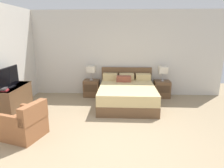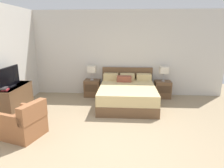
{
  "view_description": "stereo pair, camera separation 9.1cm",
  "coord_description": "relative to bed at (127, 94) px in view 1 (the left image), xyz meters",
  "views": [
    {
      "loc": [
        0.11,
        -3.31,
        2.1
      ],
      "look_at": [
        -0.14,
        1.85,
        0.75
      ],
      "focal_mm": 32.0,
      "sensor_mm": 36.0,
      "label": 1
    },
    {
      "loc": [
        0.21,
        -3.3,
        2.1
      ],
      "look_at": [
        -0.14,
        1.85,
        0.75
      ],
      "focal_mm": 32.0,
      "sensor_mm": 36.0,
      "label": 2
    }
  ],
  "objects": [
    {
      "name": "tv",
      "position": [
        -2.85,
        -1.17,
        0.73
      ],
      "size": [
        0.18,
        0.83,
        0.49
      ],
      "color": "black",
      "rests_on": "dresser"
    },
    {
      "name": "bed",
      "position": [
        0.0,
        0.0,
        0.0
      ],
      "size": [
        1.67,
        2.0,
        0.95
      ],
      "color": "brown",
      "rests_on": "ground"
    },
    {
      "name": "table_lamp_left",
      "position": [
        -1.17,
        0.71,
        0.6
      ],
      "size": [
        0.27,
        0.27,
        0.48
      ],
      "color": "#B7B7BC",
      "rests_on": "nightstand_left"
    },
    {
      "name": "book_red_cover",
      "position": [
        -2.85,
        -1.5,
        0.51
      ],
      "size": [
        0.27,
        0.18,
        0.04
      ],
      "primitive_type": "cube",
      "rotation": [
        0.0,
        0.0,
        0.13
      ],
      "color": "#B7282D",
      "rests_on": "dresser"
    },
    {
      "name": "nightstand_right",
      "position": [
        1.17,
        0.71,
        -0.04
      ],
      "size": [
        0.51,
        0.43,
        0.55
      ],
      "color": "brown",
      "rests_on": "ground"
    },
    {
      "name": "table_lamp_right",
      "position": [
        1.17,
        0.71,
        0.6
      ],
      "size": [
        0.27,
        0.27,
        0.48
      ],
      "color": "#B7B7BC",
      "rests_on": "nightstand_right"
    },
    {
      "name": "wall_back",
      "position": [
        -0.28,
        1.02,
        1.08
      ],
      "size": [
        6.89,
        0.06,
        2.8
      ],
      "primitive_type": "cube",
      "color": "beige",
      "rests_on": "ground"
    },
    {
      "name": "dresser",
      "position": [
        -2.86,
        -1.1,
        0.1
      ],
      "size": [
        0.5,
        1.14,
        0.81
      ],
      "color": "brown",
      "rests_on": "ground"
    },
    {
      "name": "armchair_by_window",
      "position": [
        -2.09,
        -2.06,
        -0.03
      ],
      "size": [
        0.86,
        0.85,
        0.76
      ],
      "color": "#935B38",
      "rests_on": "ground"
    },
    {
      "name": "nightstand_left",
      "position": [
        -1.17,
        0.71,
        -0.04
      ],
      "size": [
        0.51,
        0.43,
        0.55
      ],
      "color": "brown",
      "rests_on": "ground"
    },
    {
      "name": "book_blue_cover",
      "position": [
        -2.84,
        -1.5,
        0.55
      ],
      "size": [
        0.22,
        0.23,
        0.04
      ],
      "primitive_type": "cube",
      "rotation": [
        0.0,
        0.0,
        0.21
      ],
      "color": "#383333",
      "rests_on": "book_red_cover"
    },
    {
      "name": "ground_plane",
      "position": [
        -0.28,
        -2.37,
        -0.31
      ],
      "size": [
        10.08,
        10.08,
        0.0
      ],
      "primitive_type": "plane",
      "color": "#998466"
    }
  ]
}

